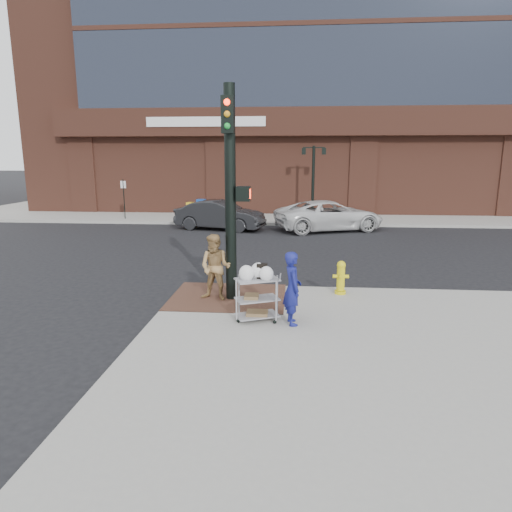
# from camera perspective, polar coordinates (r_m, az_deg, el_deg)

# --- Properties ---
(ground) EXTENTS (220.00, 220.00, 0.00)m
(ground) POSITION_cam_1_polar(r_m,az_deg,el_deg) (10.48, -0.92, -7.46)
(ground) COLOR black
(ground) RESTS_ON ground
(sidewalk_far) EXTENTS (65.00, 36.00, 0.15)m
(sidewalk_far) POSITION_cam_1_polar(r_m,az_deg,el_deg) (43.51, 20.30, 6.94)
(sidewalk_far) COLOR gray
(sidewalk_far) RESTS_ON ground
(brick_curb_ramp) EXTENTS (2.80, 2.40, 0.01)m
(brick_curb_ramp) POSITION_cam_1_polar(r_m,az_deg,el_deg) (11.35, -3.50, -5.09)
(brick_curb_ramp) COLOR #4A2D22
(brick_curb_ramp) RESTS_ON sidewalk_near
(bank_building) EXTENTS (42.00, 26.00, 28.00)m
(bank_building) POSITION_cam_1_polar(r_m,az_deg,el_deg) (42.36, 11.30, 26.55)
(bank_building) COLOR brown
(bank_building) RESTS_ON sidewalk_far
(lamp_post) EXTENTS (1.32, 0.22, 4.00)m
(lamp_post) POSITION_cam_1_polar(r_m,az_deg,el_deg) (25.85, 7.16, 10.13)
(lamp_post) COLOR black
(lamp_post) RESTS_ON sidewalk_far
(parking_sign) EXTENTS (0.05, 0.05, 2.20)m
(parking_sign) POSITION_cam_1_polar(r_m,az_deg,el_deg) (26.67, -16.17, 6.86)
(parking_sign) COLOR black
(parking_sign) RESTS_ON sidewalk_far
(traffic_signal_pole) EXTENTS (0.61, 0.51, 5.00)m
(traffic_signal_pole) POSITION_cam_1_polar(r_m,az_deg,el_deg) (10.71, -3.13, 8.47)
(traffic_signal_pole) COLOR black
(traffic_signal_pole) RESTS_ON sidewalk_near
(woman_blue) EXTENTS (0.48, 0.63, 1.53)m
(woman_blue) POSITION_cam_1_polar(r_m,az_deg,el_deg) (9.37, 4.57, -4.03)
(woman_blue) COLOR navy
(woman_blue) RESTS_ON sidewalk_near
(pedestrian_tan) EXTENTS (0.89, 0.76, 1.60)m
(pedestrian_tan) POSITION_cam_1_polar(r_m,az_deg,el_deg) (10.96, -5.08, -1.43)
(pedestrian_tan) COLOR #A07C4B
(pedestrian_tan) RESTS_ON sidewalk_near
(sedan_dark) EXTENTS (4.63, 2.47, 1.45)m
(sedan_dark) POSITION_cam_1_polar(r_m,az_deg,el_deg) (22.76, -4.53, 5.12)
(sedan_dark) COLOR black
(sedan_dark) RESTS_ON ground
(minivan_white) EXTENTS (5.81, 4.14, 1.47)m
(minivan_white) POSITION_cam_1_polar(r_m,az_deg,el_deg) (22.71, 9.15, 5.02)
(minivan_white) COLOR silver
(minivan_white) RESTS_ON ground
(utility_cart) EXTENTS (1.00, 0.80, 1.22)m
(utility_cart) POSITION_cam_1_polar(r_m,az_deg,el_deg) (9.60, 0.15, -4.89)
(utility_cart) COLOR gray
(utility_cart) RESTS_ON sidewalk_near
(fire_hydrant) EXTENTS (0.40, 0.28, 0.85)m
(fire_hydrant) POSITION_cam_1_polar(r_m,az_deg,el_deg) (11.67, 10.55, -2.60)
(fire_hydrant) COLOR yellow
(fire_hydrant) RESTS_ON sidewalk_near
(newsbox_yellow) EXTENTS (0.45, 0.43, 0.88)m
(newsbox_yellow) POSITION_cam_1_polar(r_m,az_deg,el_deg) (26.31, -8.19, 5.71)
(newsbox_yellow) COLOR gold
(newsbox_yellow) RESTS_ON sidewalk_far
(newsbox_blue) EXTENTS (0.51, 0.47, 1.09)m
(newsbox_blue) POSITION_cam_1_polar(r_m,az_deg,el_deg) (25.93, -6.85, 5.87)
(newsbox_blue) COLOR #174296
(newsbox_blue) RESTS_ON sidewalk_far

